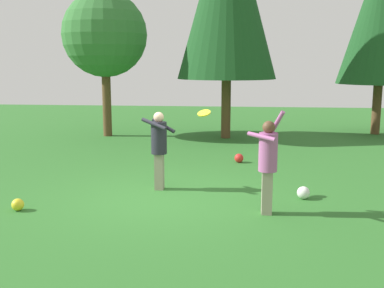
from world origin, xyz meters
TOP-DOWN VIEW (x-y plane):
  - ground_plane at (0.00, 0.00)m, footprint 40.00×40.00m
  - person_thrower at (2.09, -0.88)m, footprint 0.68×0.68m
  - person_catcher at (-0.15, 0.57)m, footprint 0.71×0.66m
  - frisbee at (0.85, 0.18)m, footprint 0.35×0.35m
  - ball_red at (1.58, 3.49)m, footprint 0.25×0.25m
  - ball_white at (2.89, 0.14)m, footprint 0.26×0.26m
  - ball_yellow at (-2.55, -1.17)m, footprint 0.23×0.23m
  - tree_left at (-3.38, 7.77)m, footprint 3.11×3.11m
  - tree_far_right at (6.86, 9.28)m, footprint 3.18×3.18m

SIDE VIEW (x-z plane):
  - ground_plane at x=0.00m, z-range 0.00..0.00m
  - ball_yellow at x=-2.55m, z-range 0.00..0.23m
  - ball_red at x=1.58m, z-range 0.00..0.25m
  - ball_white at x=2.89m, z-range 0.00..0.26m
  - person_catcher at x=-0.15m, z-range 0.16..1.86m
  - person_thrower at x=2.09m, z-range 0.08..1.98m
  - frisbee at x=0.85m, z-range 1.67..1.80m
  - tree_left at x=-3.38m, z-range 1.08..6.39m
  - tree_far_right at x=6.86m, z-range 0.95..8.55m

